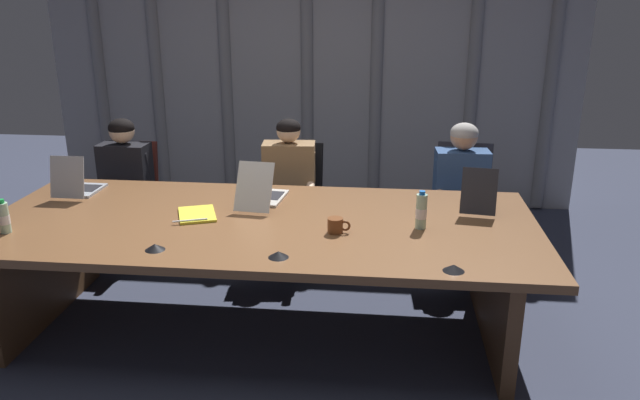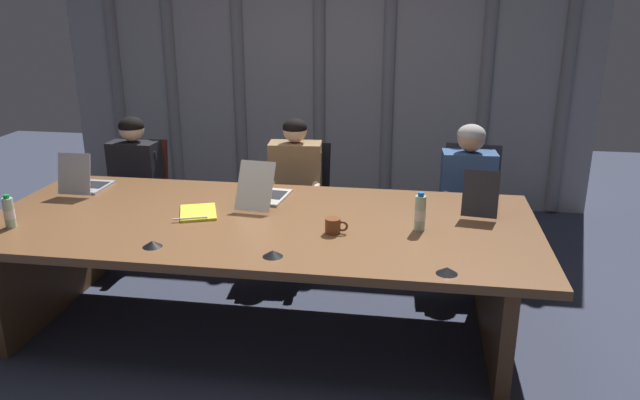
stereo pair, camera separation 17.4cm
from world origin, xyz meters
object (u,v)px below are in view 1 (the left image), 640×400
(laptop_center, at_px, (478,201))
(coffee_mug_near, at_px, (336,225))
(office_chair_center, at_px, (460,221))
(conference_mic_right_side, at_px, (454,268))
(water_bottle_secondary, at_px, (421,211))
(laptop_left_end, at_px, (78,186))
(laptop_left_mid, at_px, (262,194))
(water_bottle_primary, at_px, (4,218))
(person_left_mid, at_px, (289,185))
(person_center, at_px, (462,190))
(spiral_notepad, at_px, (197,215))
(conference_mic_left_side, at_px, (155,247))
(office_chair_left_end, at_px, (129,211))
(office_chair_left_mid, at_px, (293,216))
(person_left_end, at_px, (122,181))
(conference_mic_middle, at_px, (278,254))

(laptop_center, bearing_deg, coffee_mug_near, 127.53)
(office_chair_center, bearing_deg, conference_mic_right_side, -2.26)
(laptop_center, height_order, water_bottle_secondary, laptop_center)
(laptop_left_end, xyz_separation_m, laptop_left_mid, (1.31, -0.05, 0.00))
(laptop_left_mid, relative_size, water_bottle_primary, 2.59)
(person_left_mid, bearing_deg, water_bottle_secondary, 37.19)
(office_chair_center, distance_m, person_center, 0.35)
(person_left_mid, bearing_deg, spiral_notepad, -27.46)
(person_left_mid, bearing_deg, conference_mic_left_side, -22.11)
(office_chair_left_end, bearing_deg, office_chair_center, 88.64)
(water_bottle_primary, height_order, water_bottle_secondary, water_bottle_secondary)
(office_chair_left_mid, distance_m, spiral_notepad, 1.30)
(person_left_end, bearing_deg, person_center, 91.51)
(laptop_left_mid, relative_size, person_left_end, 0.46)
(laptop_center, xyz_separation_m, office_chair_center, (0.02, 0.85, -0.46))
(water_bottle_primary, xyz_separation_m, spiral_notepad, (1.02, 0.39, -0.08))
(conference_mic_left_side, bearing_deg, office_chair_center, 42.82)
(person_center, bearing_deg, spiral_notepad, -63.03)
(laptop_left_end, relative_size, laptop_center, 0.92)
(laptop_center, bearing_deg, office_chair_left_end, 80.35)
(laptop_left_end, distance_m, water_bottle_primary, 0.75)
(office_chair_center, bearing_deg, laptop_left_end, -67.53)
(office_chair_center, xyz_separation_m, person_left_end, (-2.71, -0.16, 0.30))
(water_bottle_primary, distance_m, conference_mic_left_side, 0.97)
(laptop_center, distance_m, person_left_mid, 1.52)
(person_center, distance_m, conference_mic_right_side, 1.68)
(office_chair_left_end, xyz_separation_m, person_left_mid, (1.39, -0.15, 0.32))
(office_chair_left_end, xyz_separation_m, conference_mic_left_side, (0.90, -1.71, 0.43))
(water_bottle_secondary, xyz_separation_m, conference_mic_middle, (-0.77, -0.51, -0.09))
(person_center, distance_m, spiral_notepad, 2.02)
(laptop_center, xyz_separation_m, person_left_end, (-2.69, 0.69, -0.16))
(laptop_left_end, relative_size, person_left_mid, 0.32)
(office_chair_left_end, xyz_separation_m, spiral_notepad, (0.97, -1.16, 0.42))
(conference_mic_left_side, bearing_deg, office_chair_left_end, 117.78)
(office_chair_left_mid, relative_size, coffee_mug_near, 6.76)
(laptop_left_mid, distance_m, spiral_notepad, 0.47)
(office_chair_left_mid, xyz_separation_m, conference_mic_left_side, (-0.50, -1.71, 0.43))
(laptop_center, xyz_separation_m, conference_mic_left_side, (-1.83, -0.86, -0.04))
(laptop_left_mid, relative_size, coffee_mug_near, 3.89)
(spiral_notepad, bearing_deg, water_bottle_secondary, -23.20)
(office_chair_left_mid, relative_size, office_chair_center, 0.97)
(laptop_left_end, xyz_separation_m, person_left_mid, (1.37, 0.66, -0.15))
(laptop_left_end, distance_m, spiral_notepad, 1.01)
(laptop_left_mid, relative_size, conference_mic_right_side, 4.78)
(conference_mic_middle, distance_m, conference_mic_right_side, 0.91)
(laptop_left_end, distance_m, water_bottle_secondary, 2.37)
(laptop_left_end, xyz_separation_m, water_bottle_primary, (-0.07, -0.74, 0.03))
(office_chair_center, distance_m, conference_mic_right_side, 1.88)
(water_bottle_primary, bearing_deg, person_left_end, 86.08)
(laptop_center, height_order, office_chair_left_mid, laptop_center)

